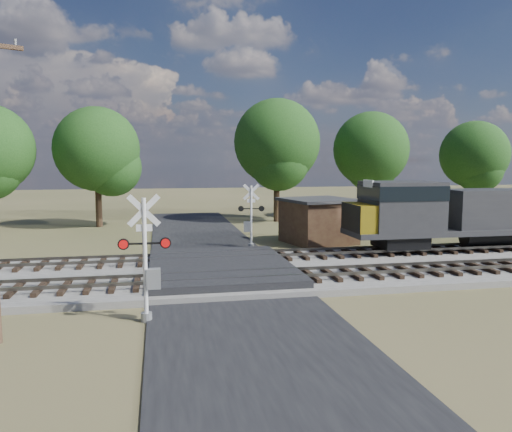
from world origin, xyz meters
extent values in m
plane|color=#464A27|center=(0.00, 0.00, 0.00)|extent=(160.00, 160.00, 0.00)
cube|color=gray|center=(10.00, 0.50, 0.15)|extent=(140.00, 10.00, 0.30)
cube|color=black|center=(0.00, 0.00, 0.04)|extent=(7.00, 60.00, 0.08)
cube|color=#262628|center=(0.00, 0.50, 0.32)|extent=(7.00, 9.00, 0.62)
cube|color=black|center=(2.00, -2.00, 0.39)|extent=(44.00, 2.60, 0.18)
cube|color=#524E46|center=(10.00, -2.72, 0.55)|extent=(140.00, 0.08, 0.15)
cube|color=#524E46|center=(10.00, -1.28, 0.55)|extent=(140.00, 0.08, 0.15)
cube|color=black|center=(2.00, 3.00, 0.39)|extent=(44.00, 2.60, 0.18)
cube|color=#524E46|center=(10.00, 2.28, 0.55)|extent=(140.00, 0.08, 0.15)
cube|color=#524E46|center=(10.00, 3.72, 0.55)|extent=(140.00, 0.08, 0.15)
cylinder|color=silver|center=(-3.51, -6.26, 2.24)|extent=(0.16, 0.16, 4.47)
cylinder|color=gray|center=(-3.51, -6.26, 0.17)|extent=(0.40, 0.40, 0.34)
cube|color=silver|center=(-3.51, -6.26, 4.03)|extent=(1.17, 0.05, 1.17)
cube|color=silver|center=(-3.51, -6.26, 4.03)|extent=(1.17, 0.05, 1.17)
cube|color=silver|center=(-3.51, -6.26, 3.41)|extent=(0.56, 0.04, 0.25)
cube|color=black|center=(-3.51, -6.26, 2.85)|extent=(1.79, 0.08, 0.07)
cylinder|color=red|center=(-4.24, -6.26, 2.85)|extent=(0.40, 0.11, 0.40)
cylinder|color=red|center=(-2.78, -6.26, 2.85)|extent=(0.40, 0.11, 0.40)
cube|color=gray|center=(-3.23, -6.26, 1.57)|extent=(0.50, 0.34, 0.73)
cylinder|color=silver|center=(2.96, 7.72, 2.07)|extent=(0.14, 0.14, 4.14)
cylinder|color=gray|center=(2.96, 7.72, 0.16)|extent=(0.37, 0.37, 0.31)
cube|color=silver|center=(2.96, 7.72, 3.72)|extent=(1.08, 0.19, 1.08)
cube|color=silver|center=(2.96, 7.72, 3.72)|extent=(1.08, 0.19, 1.08)
cube|color=silver|center=(2.96, 7.72, 3.16)|extent=(0.52, 0.10, 0.23)
cube|color=black|center=(2.96, 7.72, 2.64)|extent=(1.65, 0.28, 0.06)
cylinder|color=red|center=(3.62, 7.63, 2.64)|extent=(0.38, 0.15, 0.37)
cylinder|color=red|center=(2.29, 7.81, 2.64)|extent=(0.38, 0.15, 0.37)
cube|color=gray|center=(2.70, 7.76, 1.45)|extent=(0.50, 0.37, 0.67)
cube|color=#3F261B|center=(8.01, 9.05, 1.46)|extent=(5.03, 5.03, 2.92)
cube|color=#2D2D2F|center=(8.01, 9.05, 3.02)|extent=(5.53, 5.53, 0.21)
cylinder|color=black|center=(-8.06, 20.84, 2.59)|extent=(0.56, 0.56, 5.17)
sphere|color=#193E13|center=(-8.06, 20.84, 6.72)|extent=(7.24, 7.24, 7.24)
cylinder|color=black|center=(8.02, 21.64, 2.87)|extent=(0.56, 0.56, 5.75)
sphere|color=#193E13|center=(8.02, 21.64, 7.47)|extent=(8.05, 8.05, 8.05)
cylinder|color=black|center=(17.68, 22.21, 2.63)|extent=(0.56, 0.56, 5.27)
sphere|color=#193E13|center=(17.68, 22.21, 6.85)|extent=(7.37, 7.37, 7.37)
cylinder|color=black|center=(28.94, 22.03, 2.45)|extent=(0.56, 0.56, 4.89)
sphere|color=#193E13|center=(28.94, 22.03, 6.36)|extent=(6.85, 6.85, 6.85)
camera|label=1|loc=(-3.02, -24.11, 5.78)|focal=35.00mm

